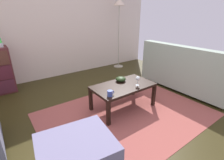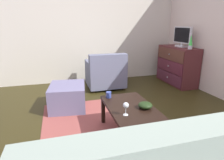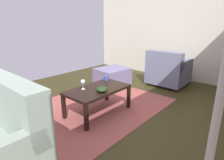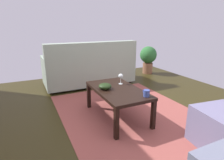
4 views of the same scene
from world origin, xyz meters
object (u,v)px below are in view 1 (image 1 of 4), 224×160
at_px(bowl_decorative, 121,79).
at_px(ottoman, 77,158).
at_px(wine_glass, 138,79).
at_px(mug, 110,93).
at_px(standing_lamp, 119,9).
at_px(couch_large, 186,72).
at_px(coffee_table, 123,88).

relative_size(bowl_decorative, ottoman, 0.25).
bearing_deg(bowl_decorative, wine_glass, -69.96).
bearing_deg(wine_glass, mug, -175.42).
bearing_deg(mug, ottoman, -145.27).
height_order(ottoman, standing_lamp, standing_lamp).
distance_m(wine_glass, mug, 0.59).
height_order(mug, standing_lamp, standing_lamp).
bearing_deg(ottoman, wine_glass, 23.33).
bearing_deg(bowl_decorative, standing_lamp, 52.78).
bearing_deg(bowl_decorative, couch_large, -11.33).
bearing_deg(couch_large, coffee_table, 174.53).
distance_m(coffee_table, bowl_decorative, 0.19).
bearing_deg(mug, bowl_decorative, 36.20).
bearing_deg(coffee_table, ottoman, -148.30).
distance_m(bowl_decorative, ottoman, 1.56).
bearing_deg(coffee_table, standing_lamp, 53.73).
distance_m(wine_glass, couch_large, 1.45).
height_order(mug, ottoman, mug).
relative_size(mug, standing_lamp, 0.06).
height_order(wine_glass, standing_lamp, standing_lamp).
distance_m(wine_glass, bowl_decorative, 0.33).
height_order(wine_glass, couch_large, couch_large).
bearing_deg(standing_lamp, bowl_decorative, -127.22).
bearing_deg(bowl_decorative, ottoman, -144.71).
distance_m(coffee_table, ottoman, 1.40).
height_order(wine_glass, mug, wine_glass).
xyz_separation_m(bowl_decorative, standing_lamp, (1.35, 1.77, 1.16)).
relative_size(wine_glass, ottoman, 0.22).
distance_m(couch_large, ottoman, 2.86).
bearing_deg(standing_lamp, couch_large, -84.47).
xyz_separation_m(mug, couch_large, (2.02, 0.04, -0.11)).
bearing_deg(couch_large, standing_lamp, 95.53).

